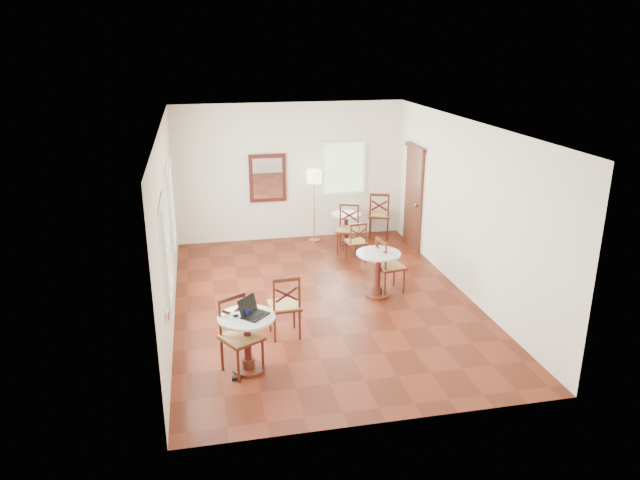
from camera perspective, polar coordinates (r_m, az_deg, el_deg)
The scene contains 17 objects.
ground at distance 10.31m, azimuth 0.34°, elevation -5.80°, with size 7.00×7.00×0.00m, color #5D1F10.
room_shell at distance 9.92m, azimuth -0.31°, elevation 4.80°, with size 5.02×7.02×3.01m.
cafe_table_near at distance 8.11m, azimuth -6.96°, elevation -9.20°, with size 0.76×0.76×0.81m.
cafe_table_mid at distance 10.35m, azimuth 5.57°, elevation -2.80°, with size 0.76×0.76×0.80m.
cafe_table_back at distance 12.97m, azimuth 2.50°, elevation 1.42°, with size 0.64×0.64×0.68m.
chair_near_a at distance 8.96m, azimuth -3.40°, elevation -6.26°, with size 0.49×0.49×1.01m.
chair_near_b at distance 8.12m, azimuth -7.62°, elevation -9.07°, with size 0.65×0.65×1.04m.
chair_mid_a at distance 11.94m, azimuth 3.46°, elevation -0.16°, with size 0.42×0.42×0.84m.
chair_mid_b at distance 10.54m, azimuth 6.58°, elevation -2.47°, with size 0.52×0.52×0.99m.
chair_back_a at distance 13.46m, azimuth 5.68°, elevation 2.43°, with size 0.61×0.61×1.04m.
chair_back_b at distance 12.47m, azimuth 2.69°, elevation 1.07°, with size 0.60×0.60×1.00m.
floor_lamp at distance 12.89m, azimuth -0.57°, elevation 5.64°, with size 0.31×0.31×1.60m.
laptop at distance 7.97m, azimuth -6.51°, elevation -6.76°, with size 0.44×0.44×0.24m.
mouse at distance 7.98m, azimuth -8.07°, elevation -7.16°, with size 0.08×0.05×0.03m, color black.
navy_mug at distance 7.96m, azimuth -7.03°, elevation -6.90°, with size 0.13×0.08×0.10m.
water_glass at distance 7.96m, azimuth -7.27°, elevation -6.95°, with size 0.06×0.06×0.09m, color white.
power_adapter at distance 8.17m, azimuth -8.01°, elevation -12.91°, with size 0.11×0.07×0.05m, color black.
Camera 1 is at (-1.98, -9.16, 4.29)m, focal length 33.50 mm.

